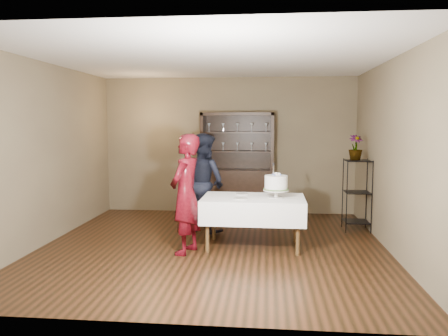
# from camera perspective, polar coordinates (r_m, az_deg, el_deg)

# --- Properties ---
(floor) EXTENTS (5.00, 5.00, 0.00)m
(floor) POSITION_cam_1_polar(r_m,az_deg,el_deg) (6.51, -1.43, -10.19)
(floor) COLOR black
(floor) RESTS_ON ground
(ceiling) EXTENTS (5.00, 5.00, 0.00)m
(ceiling) POSITION_cam_1_polar(r_m,az_deg,el_deg) (6.32, -1.49, 14.05)
(ceiling) COLOR silver
(ceiling) RESTS_ON back_wall
(back_wall) EXTENTS (5.00, 0.02, 2.70)m
(back_wall) POSITION_cam_1_polar(r_m,az_deg,el_deg) (8.75, 0.59, 2.95)
(back_wall) COLOR brown
(back_wall) RESTS_ON floor
(wall_left) EXTENTS (0.02, 5.00, 2.70)m
(wall_left) POSITION_cam_1_polar(r_m,az_deg,el_deg) (7.03, -22.12, 1.76)
(wall_left) COLOR brown
(wall_left) RESTS_ON floor
(wall_right) EXTENTS (0.02, 5.00, 2.70)m
(wall_right) POSITION_cam_1_polar(r_m,az_deg,el_deg) (6.45, 21.15, 1.46)
(wall_right) COLOR brown
(wall_right) RESTS_ON floor
(china_hutch) EXTENTS (1.40, 0.48, 2.00)m
(china_hutch) POSITION_cam_1_polar(r_m,az_deg,el_deg) (8.55, 1.77, -1.74)
(china_hutch) COLOR black
(china_hutch) RESTS_ON floor
(plant_etagere) EXTENTS (0.42, 0.42, 1.20)m
(plant_etagere) POSITION_cam_1_polar(r_m,az_deg,el_deg) (7.64, 16.98, -3.03)
(plant_etagere) COLOR black
(plant_etagere) RESTS_ON floor
(cake_table) EXTENTS (1.48, 0.93, 0.73)m
(cake_table) POSITION_cam_1_polar(r_m,az_deg,el_deg) (6.38, 3.85, -5.36)
(cake_table) COLOR white
(cake_table) RESTS_ON floor
(woman) EXTENTS (0.55, 0.69, 1.66)m
(woman) POSITION_cam_1_polar(r_m,az_deg,el_deg) (6.04, -5.01, -3.40)
(woman) COLOR #35040C
(woman) RESTS_ON floor
(man) EXTENTS (1.01, 0.98, 1.64)m
(man) POSITION_cam_1_polar(r_m,az_deg,el_deg) (7.23, -2.73, -1.92)
(man) COLOR black
(man) RESTS_ON floor
(cake) EXTENTS (0.37, 0.37, 0.51)m
(cake) POSITION_cam_1_polar(r_m,az_deg,el_deg) (6.30, 6.82, -2.06)
(cake) COLOR silver
(cake) RESTS_ON cake_table
(plate_near) EXTENTS (0.22, 0.22, 0.01)m
(plate_near) POSITION_cam_1_polar(r_m,az_deg,el_deg) (6.18, 2.20, -4.01)
(plate_near) COLOR silver
(plate_near) RESTS_ON cake_table
(plate_far) EXTENTS (0.22, 0.22, 0.01)m
(plate_far) POSITION_cam_1_polar(r_m,az_deg,el_deg) (6.57, 2.37, -3.42)
(plate_far) COLOR silver
(plate_far) RESTS_ON cake_table
(potted_plant) EXTENTS (0.30, 0.30, 0.42)m
(potted_plant) POSITION_cam_1_polar(r_m,az_deg,el_deg) (7.60, 16.80, 2.59)
(potted_plant) COLOR #4A6932
(potted_plant) RESTS_ON plant_etagere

